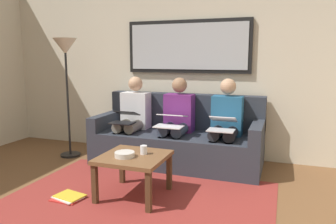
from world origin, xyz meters
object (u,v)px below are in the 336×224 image
Objects in this scene: person_left at (226,122)px; laptop_silver at (222,124)px; laptop_black at (125,117)px; laptop_white at (171,120)px; magazine_stack at (68,197)px; standing_lamp at (66,60)px; bowl at (125,154)px; coffee_table at (134,161)px; framed_mirror at (187,47)px; cup at (143,150)px; couch at (178,139)px; person_middle at (177,119)px; person_right at (133,116)px.

person_left is 0.24m from laptop_silver.
laptop_silver is at bearing -179.84° from laptop_black.
magazine_stack is at bearing 60.81° from laptop_white.
standing_lamp reaches higher than laptop_black.
bowl is 1.46m from person_left.
magazine_stack is (0.03, 1.20, -0.61)m from laptop_black.
person_left is 0.69m from laptop_white.
laptop_black is at bearing -58.36° from coffee_table.
person_left is 3.19× the size of laptop_silver.
laptop_white is 1.10× the size of magazine_stack.
framed_mirror reaches higher than cup.
laptop_black is at bearing -0.46° from laptop_white.
coffee_table is at bearing -127.22° from bowl.
couch is 1.90m from standing_lamp.
standing_lamp is (2.19, -0.04, 0.75)m from laptop_silver.
magazine_stack is at bearing 26.45° from coffee_table.
magazine_stack is (0.67, 0.36, -0.46)m from cup.
coffee_table is 0.39× the size of standing_lamp.
bowl is at bearing 51.80° from laptop_silver.
standing_lamp is (1.47, -0.95, 1.00)m from coffee_table.
person_middle is at bearing -172.69° from standing_lamp.
standing_lamp is at bearing -54.63° from magazine_stack.
person_right reaches higher than magazine_stack.
laptop_silver is at bearing 132.70° from framed_mirror.
standing_lamp is at bearing 9.80° from couch.
person_middle is at bearing -93.99° from coffee_table.
person_left is at bearing 144.48° from framed_mirror.
standing_lamp is at bearing -32.87° from coffee_table.
person_left is at bearing 180.00° from person_right.
magazine_stack is at bearing 88.88° from person_right.
laptop_white reaches higher than magazine_stack.
person_middle is at bearing 180.00° from person_right.
laptop_silver is 1.00× the size of laptop_white.
standing_lamp is (1.55, -0.88, 0.90)m from cup.
laptop_silver reaches higher than laptop_black.
person_left is at bearing 173.87° from couch.
coffee_table is (0.08, 1.61, -1.18)m from framed_mirror.
couch is 0.78m from laptop_silver.
standing_lamp is (1.41, -1.03, 0.92)m from bowl.
laptop_white is (-0.00, -0.83, 0.16)m from cup.
laptop_silver is at bearing 169.53° from person_right.
person_middle is at bearing -114.87° from magazine_stack.
cup is 1.07m from laptop_silver.
person_left reaches higher than laptop_silver.
cup is at bearing -151.39° from magazine_stack.
person_left and person_right have the same top height.
person_left reaches higher than bowl.
standing_lamp is (0.91, -0.04, 0.75)m from laptop_black.
magazine_stack is (1.31, 1.20, -0.61)m from laptop_silver.
person_right reaches higher than coffee_table.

